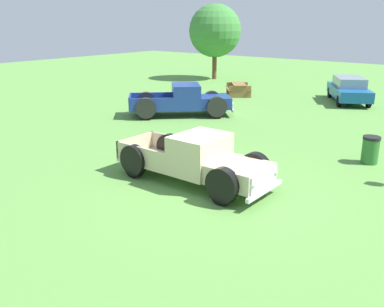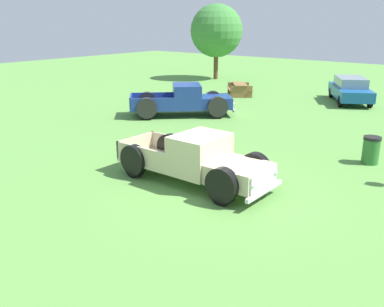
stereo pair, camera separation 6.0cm
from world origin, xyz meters
TOP-DOWN VIEW (x-y plane):
  - ground_plane at (0.00, 0.00)m, footprint 80.00×80.00m
  - pickup_truck_foreground at (-0.36, -0.00)m, footprint 5.00×1.97m
  - pickup_truck_behind_left at (-6.71, 7.18)m, footprint 5.05×4.94m
  - sedan_distant_a at (-1.50, 15.99)m, footprint 3.80×4.71m
  - picnic_table at (-7.83, 13.83)m, footprint 2.28×2.33m
  - trash_can at (2.99, 5.17)m, footprint 0.59×0.59m
  - oak_tree_east at (-13.71, 19.39)m, footprint 4.18×4.18m

SIDE VIEW (x-z plane):
  - ground_plane at x=0.00m, z-range 0.00..0.00m
  - trash_can at x=2.99m, z-range 0.00..0.95m
  - picnic_table at x=-7.83m, z-range 0.10..0.88m
  - pickup_truck_foreground at x=-0.36m, z-range -0.04..1.49m
  - pickup_truck_behind_left at x=-6.71m, z-range -0.04..1.56m
  - sedan_distant_a at x=-1.50m, z-range 0.04..1.51m
  - oak_tree_east at x=-13.71m, z-range 0.86..6.79m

